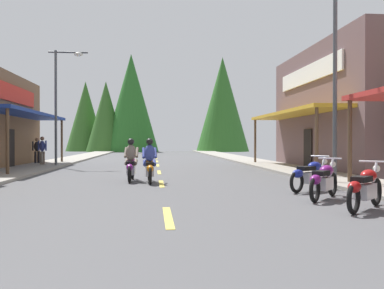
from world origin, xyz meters
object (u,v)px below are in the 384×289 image
at_px(streetlamp_right, 326,51).
at_px(motorcycle_parked_right_3, 324,180).
at_px(motorcycle_parked_right_4, 311,175).
at_px(pedestrian_by_shop, 42,149).
at_px(rider_cruising_lead, 150,164).
at_px(rider_cruising_trailing, 131,163).
at_px(motorcycle_parked_right_2, 365,187).
at_px(pedestrian_browsing, 37,149).
at_px(streetlamp_left, 62,92).

height_order(streetlamp_right, motorcycle_parked_right_3, streetlamp_right).
relative_size(motorcycle_parked_right_4, pedestrian_by_shop, 1.01).
relative_size(rider_cruising_lead, rider_cruising_trailing, 1.00).
distance_m(motorcycle_parked_right_2, rider_cruising_trailing, 8.89).
distance_m(streetlamp_right, pedestrian_browsing, 18.95).
height_order(streetlamp_right, rider_cruising_trailing, streetlamp_right).
distance_m(streetlamp_left, streetlamp_right, 15.46).
relative_size(motorcycle_parked_right_2, motorcycle_parked_right_4, 0.92).
distance_m(motorcycle_parked_right_3, pedestrian_browsing, 20.33).
bearing_deg(motorcycle_parked_right_2, pedestrian_by_shop, 77.12).
bearing_deg(pedestrian_browsing, pedestrian_by_shop, 174.38).
height_order(streetlamp_right, pedestrian_browsing, streetlamp_right).
height_order(motorcycle_parked_right_3, pedestrian_by_shop, pedestrian_by_shop).
bearing_deg(rider_cruising_lead, rider_cruising_trailing, 42.08).
relative_size(pedestrian_by_shop, pedestrian_browsing, 1.03).
distance_m(streetlamp_right, rider_cruising_trailing, 7.82).
xyz_separation_m(rider_cruising_trailing, pedestrian_browsing, (-6.32, 11.40, 0.31)).
height_order(streetlamp_right, rider_cruising_lead, streetlamp_right).
distance_m(motorcycle_parked_right_4, rider_cruising_trailing, 6.53).
distance_m(streetlamp_left, rider_cruising_trailing, 10.54).
relative_size(streetlamp_right, motorcycle_parked_right_3, 4.01).
bearing_deg(streetlamp_right, pedestrian_browsing, 133.48).
xyz_separation_m(motorcycle_parked_right_4, pedestrian_browsing, (-11.73, 15.05, 0.48)).
bearing_deg(rider_cruising_lead, streetlamp_left, 25.57).
height_order(streetlamp_left, rider_cruising_trailing, streetlamp_left).
bearing_deg(motorcycle_parked_right_2, motorcycle_parked_right_4, 42.55).
height_order(motorcycle_parked_right_4, rider_cruising_trailing, rider_cruising_trailing).
bearing_deg(streetlamp_left, pedestrian_browsing, 129.00).
height_order(rider_cruising_lead, pedestrian_by_shop, pedestrian_by_shop).
height_order(streetlamp_left, motorcycle_parked_right_3, streetlamp_left).
distance_m(streetlamp_right, rider_cruising_lead, 7.09).
xyz_separation_m(motorcycle_parked_right_2, rider_cruising_trailing, (-5.31, 7.13, 0.17)).
relative_size(motorcycle_parked_right_2, rider_cruising_lead, 0.75).
bearing_deg(motorcycle_parked_right_3, rider_cruising_trailing, 81.87).
bearing_deg(motorcycle_parked_right_2, streetlamp_right, 30.86).
distance_m(streetlamp_left, motorcycle_parked_right_3, 17.56).
height_order(streetlamp_left, motorcycle_parked_right_4, streetlamp_left).
height_order(streetlamp_left, streetlamp_right, streetlamp_right).
bearing_deg(pedestrian_by_shop, rider_cruising_trailing, -129.59).
bearing_deg(streetlamp_right, rider_cruising_lead, 166.42).
distance_m(motorcycle_parked_right_3, rider_cruising_lead, 6.46).
bearing_deg(pedestrian_browsing, motorcycle_parked_right_4, -171.31).
xyz_separation_m(motorcycle_parked_right_2, pedestrian_browsing, (-11.62, 18.54, 0.48)).
bearing_deg(pedestrian_by_shop, streetlamp_right, -113.84).
xyz_separation_m(streetlamp_left, motorcycle_parked_right_2, (9.62, -16.06, -3.76)).
bearing_deg(streetlamp_right, streetlamp_left, 134.40).
distance_m(rider_cruising_trailing, pedestrian_browsing, 13.04).
height_order(motorcycle_parked_right_3, rider_cruising_lead, rider_cruising_lead).
distance_m(motorcycle_parked_right_3, rider_cruising_trailing, 7.44).
distance_m(motorcycle_parked_right_2, motorcycle_parked_right_3, 1.72).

